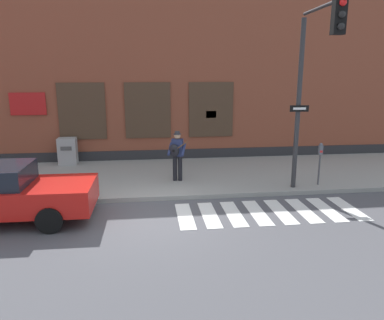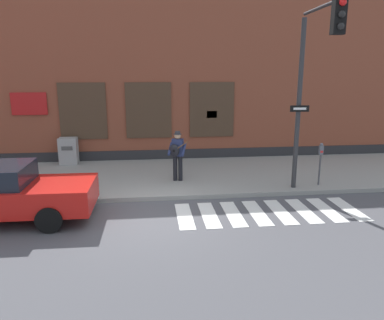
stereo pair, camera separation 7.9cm
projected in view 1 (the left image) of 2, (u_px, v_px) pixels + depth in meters
The scene contains 9 objects.
ground_plane at pixel (152, 217), 10.23m from camera, with size 160.00×160.00×0.00m, color #4C4C51.
sidewalk at pixel (150, 177), 13.81m from camera, with size 28.00×4.94×0.14m.
building_backdrop at pixel (147, 77), 17.29m from camera, with size 28.00×4.06×7.13m.
crosswalk at pixel (269, 212), 10.58m from camera, with size 5.20×1.90×0.01m.
red_car at pixel (2, 193), 9.80m from camera, with size 4.63×2.04×1.53m.
busker at pixel (177, 153), 12.85m from camera, with size 0.72×0.65×1.74m.
traffic_light at pixel (313, 71), 10.54m from camera, with size 0.60×2.75×5.48m.
parking_meter at pixel (320, 157), 12.41m from camera, with size 0.13×0.11×1.44m.
utility_box at pixel (68, 151), 15.23m from camera, with size 0.72×0.54×1.09m.
Camera 1 is at (-0.07, -9.63, 3.94)m, focal length 35.00 mm.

